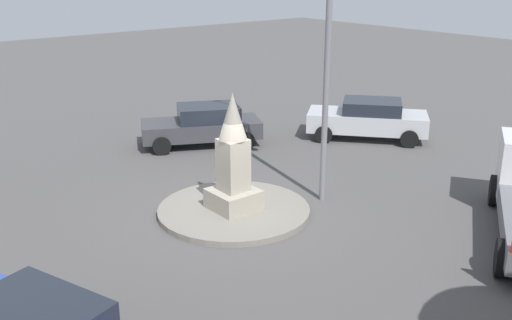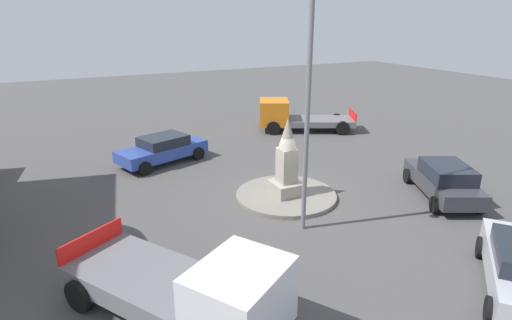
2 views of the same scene
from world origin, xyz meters
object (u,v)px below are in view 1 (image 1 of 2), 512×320
object	(u,v)px
streetlamp	(329,14)
car_silver_approaching	(368,119)
car_dark_grey_passing	(203,125)
monument	(233,161)

from	to	relation	value
streetlamp	car_silver_approaching	world-z (taller)	streetlamp
car_silver_approaching	car_dark_grey_passing	size ratio (longest dim) A/B	0.99
streetlamp	monument	bearing A→B (deg)	-107.79
streetlamp	car_dark_grey_passing	xyz separation A→B (m)	(-6.39, 0.32, -4.33)
car_silver_approaching	monument	bearing A→B (deg)	-73.50
streetlamp	car_dark_grey_passing	size ratio (longest dim) A/B	1.87
streetlamp	car_dark_grey_passing	world-z (taller)	streetlamp
car_silver_approaching	car_dark_grey_passing	bearing A→B (deg)	-121.21
monument	car_silver_approaching	distance (m)	8.46
monument	car_silver_approaching	world-z (taller)	monument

